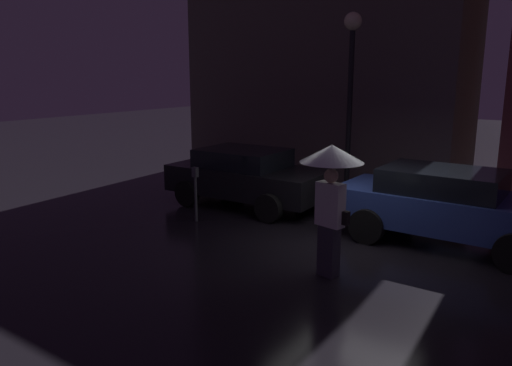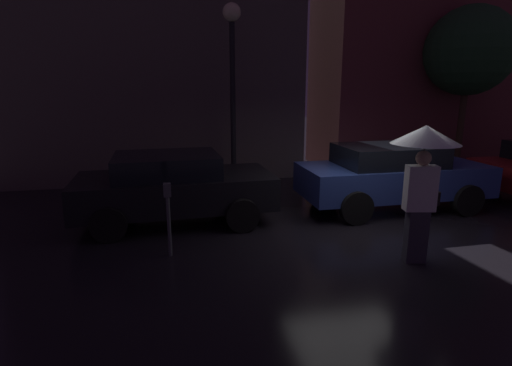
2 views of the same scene
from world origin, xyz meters
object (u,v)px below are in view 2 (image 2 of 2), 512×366
Objects in this scene: pedestrian_with_umbrella at (424,159)px; street_lamp_near at (232,59)px; parked_car_blue at (392,175)px; parking_meter at (168,211)px; parked_car_black at (174,186)px.

pedestrian_with_umbrella is 0.46× the size of street_lamp_near.
pedestrian_with_umbrella reaches higher than parked_car_blue.
parking_meter is (-5.01, -1.67, -0.02)m from parked_car_blue.
parked_car_black is 4.89m from parked_car_blue.
parked_car_black is 3.93m from street_lamp_near.
parked_car_black is 1.84× the size of pedestrian_with_umbrella.
parking_meter is at bearing -112.89° from street_lamp_near.
parked_car_blue is 3.41× the size of parking_meter.
street_lamp_near is at bearing 142.58° from parked_car_blue.
street_lamp_near reaches higher than parked_car_blue.
street_lamp_near reaches higher than parking_meter.
street_lamp_near is at bearing 53.48° from parked_car_black.
parking_meter is at bearing -95.86° from parked_car_black.
parked_car_black is at bearing -124.60° from street_lamp_near.
parked_car_blue is 1.94× the size of pedestrian_with_umbrella.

